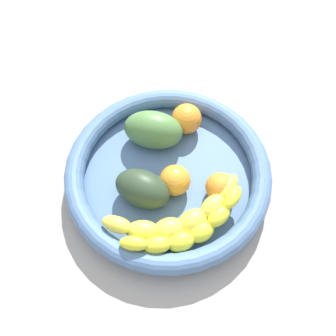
# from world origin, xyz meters

# --- Properties ---
(kitchen_counter) EXTENTS (1.20, 1.20, 0.03)m
(kitchen_counter) POSITION_xyz_m (0.00, 0.00, 0.01)
(kitchen_counter) COLOR #A09B93
(kitchen_counter) RESTS_ON ground
(fruit_bowl) EXTENTS (0.37, 0.37, 0.06)m
(fruit_bowl) POSITION_xyz_m (0.00, 0.00, 0.06)
(fruit_bowl) COLOR #4E709D
(fruit_bowl) RESTS_ON kitchen_counter
(banana_draped_left) EXTENTS (0.22, 0.14, 0.04)m
(banana_draped_left) POSITION_xyz_m (0.03, -0.09, 0.08)
(banana_draped_left) COLOR yellow
(banana_draped_left) RESTS_ON fruit_bowl
(banana_draped_right) EXTENTS (0.19, 0.14, 0.05)m
(banana_draped_right) POSITION_xyz_m (0.05, -0.11, 0.08)
(banana_draped_right) COLOR yellow
(banana_draped_right) RESTS_ON fruit_bowl
(orange_front) EXTENTS (0.06, 0.06, 0.06)m
(orange_front) POSITION_xyz_m (0.02, 0.11, 0.08)
(orange_front) COLOR orange
(orange_front) RESTS_ON fruit_bowl
(orange_mid_left) EXTENTS (0.05, 0.05, 0.05)m
(orange_mid_left) POSITION_xyz_m (0.09, -0.02, 0.08)
(orange_mid_left) COLOR orange
(orange_mid_left) RESTS_ON fruit_bowl
(orange_mid_right) EXTENTS (0.05, 0.05, 0.05)m
(orange_mid_right) POSITION_xyz_m (0.01, -0.02, 0.08)
(orange_mid_right) COLOR orange
(orange_mid_right) RESTS_ON fruit_bowl
(mango_green) EXTENTS (0.11, 0.08, 0.07)m
(mango_green) POSITION_xyz_m (-0.04, 0.07, 0.08)
(mango_green) COLOR #507F41
(mango_green) RESTS_ON fruit_bowl
(avocado_dark) EXTENTS (0.11, 0.09, 0.06)m
(avocado_dark) POSITION_xyz_m (-0.04, -0.05, 0.08)
(avocado_dark) COLOR #2D3F2A
(avocado_dark) RESTS_ON fruit_bowl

